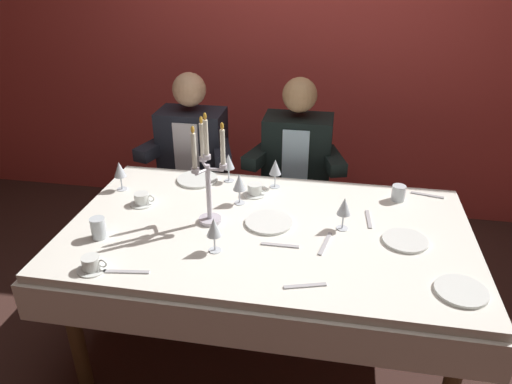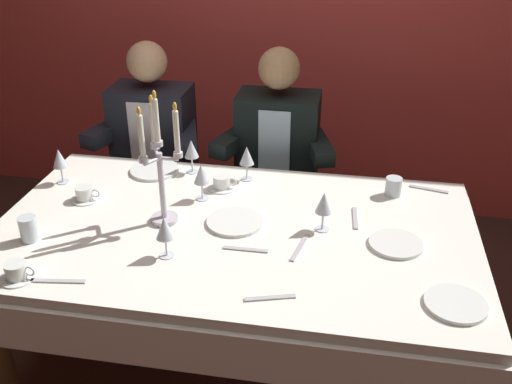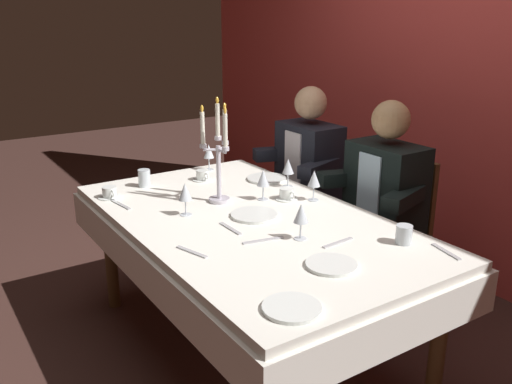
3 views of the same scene
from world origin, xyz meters
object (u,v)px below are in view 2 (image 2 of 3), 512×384
Objects in this scene: water_tumbler_1 at (28,229)px; coffee_cup_2 at (85,194)px; wine_glass_2 at (247,157)px; wine_glass_3 at (201,175)px; dining_table at (234,252)px; water_tumbler_0 at (393,187)px; seated_diner_0 at (154,134)px; coffee_cup_1 at (17,272)px; wine_glass_5 at (191,150)px; dinner_plate_1 at (396,244)px; wine_glass_0 at (324,204)px; dinner_plate_2 at (235,222)px; wine_glass_4 at (59,159)px; wine_glass_1 at (165,229)px; dinner_plate_3 at (456,304)px; seated_diner_1 at (278,142)px; coffee_cup_0 at (222,183)px; candelabra at (160,167)px; dinner_plate_0 at (155,170)px.

water_tumbler_1 reaches higher than coffee_cup_2.
wine_glass_2 is 1.00× the size of wine_glass_3.
dining_table is 23.60× the size of water_tumbler_0.
coffee_cup_1 is at bearing -91.15° from seated_diner_0.
water_tumbler_0 is at bearing -4.13° from wine_glass_5.
wine_glass_3 is at bearing -125.31° from wine_glass_2.
dinner_plate_1 is at bearing -1.67° from dining_table.
dinner_plate_1 is 1.24× the size of wine_glass_0.
wine_glass_5 is at bearing -51.76° from seated_diner_0.
wine_glass_0 is 1.24× the size of coffee_cup_1.
wine_glass_4 reaches higher than dinner_plate_2.
wine_glass_3 is at bearing 87.79° from wine_glass_1.
dinner_plate_3 is 0.61m from wine_glass_0.
seated_diner_0 reaches higher than dinner_plate_3.
seated_diner_0 reaches higher than wine_glass_0.
wine_glass_5 is at bearing 56.45° from water_tumbler_1.
wine_glass_1 is 0.13× the size of seated_diner_1.
coffee_cup_0 is (-0.47, 0.27, -0.09)m from wine_glass_0.
dinner_plate_2 is 1.74× the size of coffee_cup_0.
wine_glass_1 reaches higher than coffee_cup_2.
dinner_plate_2 is 0.79m from water_tumbler_1.
dinner_plate_1 is 0.82m from coffee_cup_0.
wine_glass_3 is at bearing 135.70° from dinner_plate_2.
wine_glass_3 is (-0.99, 0.55, 0.11)m from dinner_plate_3.
wine_glass_4 is at bearing 102.13° from water_tumbler_1.
dining_table is 1.10m from seated_diner_0.
wine_glass_0 is at bearing -32.39° from wine_glass_5.
seated_diner_1 reaches higher than water_tumbler_0.
coffee_cup_0 is (-0.75, -0.07, -0.01)m from water_tumbler_0.
candelabra is 4.15× the size of coffee_cup_1.
dining_table is 9.56× the size of dinner_plate_3.
dinner_plate_1 is 1.24× the size of wine_glass_4.
water_tumbler_0 is (1.10, -0.04, 0.03)m from dinner_plate_0.
dinner_plate_0 and dinner_plate_3 have the same top height.
wine_glass_0 is 1.00× the size of wine_glass_5.
dinner_plate_2 is (-0.63, 0.05, 0.00)m from dinner_plate_1.
dining_table is at bearing -69.35° from coffee_cup_0.
dinner_plate_2 is 0.19× the size of seated_diner_0.
wine_glass_5 is 1.24× the size of coffee_cup_1.
wine_glass_1 is at bearing -129.91° from dining_table.
coffee_cup_0 is 0.95m from coffee_cup_1.
wine_glass_1 is at bearing -92.21° from wine_glass_3.
wine_glass_0 is at bearing -40.52° from seated_diner_0.
wine_glass_5 is at bearing 144.01° from dinner_plate_3.
wine_glass_5 reaches higher than coffee_cup_1.
dinner_plate_1 is 1.39m from water_tumbler_1.
candelabra is 0.28m from wine_glass_1.
wine_glass_2 is (0.17, 0.66, 0.00)m from wine_glass_1.
candelabra is (-0.28, -0.00, 0.36)m from dining_table.
wine_glass_2 is at bearing 137.29° from dinner_plate_3.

